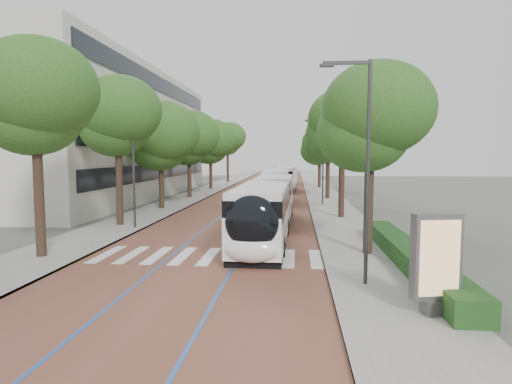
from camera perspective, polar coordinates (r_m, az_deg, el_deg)
ground at (r=19.61m, az=-7.45°, el=-9.23°), size 160.00×160.00×0.00m
road at (r=58.88m, az=1.14°, el=0.33°), size 11.00×140.00×0.02m
sidewalk_left at (r=59.88m, az=-6.04°, el=0.43°), size 4.00×140.00×0.12m
sidewalk_right at (r=58.82m, az=8.45°, el=0.32°), size 4.00×140.00×0.12m
kerb_left at (r=59.54m, az=-4.24°, el=0.41°), size 0.20×140.00×0.14m
kerb_right at (r=58.74m, az=6.60°, el=0.33°), size 0.20×140.00×0.14m
zebra_crossing at (r=20.51m, az=-6.28°, el=-8.51°), size 10.55×3.60×0.01m
lane_line_left at (r=59.02m, az=-0.41°, el=0.35°), size 0.12×126.00×0.01m
lane_line_right at (r=58.79m, az=2.70°, el=0.33°), size 0.12×126.00×0.01m
office_building at (r=52.27m, az=-21.87°, el=7.05°), size 18.11×40.00×14.00m
hedge at (r=19.63m, az=19.69°, el=-7.91°), size 1.20×14.00×0.80m
streetlight_near at (r=15.71m, az=14.07°, el=4.89°), size 1.82×0.20×8.00m
streetlight_far at (r=40.60m, az=8.68°, el=4.96°), size 1.82×0.20×8.00m
lamp_post_left at (r=28.48m, az=-16.02°, el=3.42°), size 0.14×0.14×8.00m
trees_left at (r=47.29m, az=-9.16°, el=7.14°), size 6.46×60.57×9.80m
trees_right at (r=42.13m, az=10.07°, el=6.94°), size 5.83×47.49×9.22m
lead_bus at (r=26.12m, az=1.66°, el=-1.99°), size 2.86×18.44×3.20m
bus_queued_0 at (r=42.40m, az=2.59°, el=0.69°), size 2.83×12.46×3.20m
bus_queued_1 at (r=54.85m, az=3.88°, el=1.66°), size 3.04×12.49×3.20m
bus_queued_2 at (r=69.06m, az=3.60°, el=2.35°), size 3.30×12.53×3.20m
ad_panel at (r=13.69m, az=22.86°, el=-8.57°), size 1.49×0.69×2.99m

